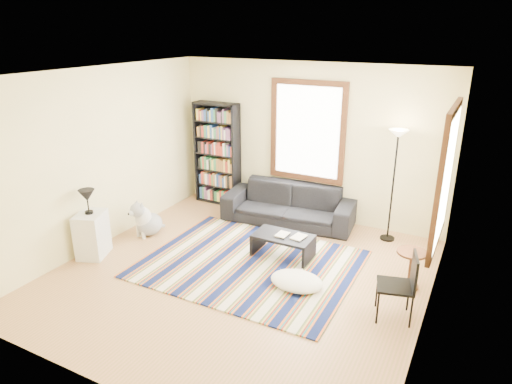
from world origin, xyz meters
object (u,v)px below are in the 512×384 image
at_px(floor_cushion, 297,281).
at_px(side_table, 410,269).
at_px(white_cabinet, 92,235).
at_px(dog, 149,217).
at_px(folding_chair, 395,286).
at_px(floor_lamp, 393,187).
at_px(coffee_table, 283,246).
at_px(bookshelf, 217,154).
at_px(sofa, 289,204).

xyz_separation_m(floor_cushion, side_table, (1.35, 0.71, 0.18)).
relative_size(white_cabinet, dog, 1.12).
relative_size(folding_chair, white_cabinet, 1.23).
xyz_separation_m(floor_lamp, folding_chair, (0.53, -2.17, -0.50)).
bearing_deg(coffee_table, floor_cushion, -53.47).
height_order(side_table, white_cabinet, white_cabinet).
relative_size(folding_chair, dog, 1.38).
height_order(bookshelf, floor_lamp, bookshelf).
bearing_deg(coffee_table, side_table, -0.15).
xyz_separation_m(folding_chair, dog, (-4.18, 0.48, -0.12)).
xyz_separation_m(side_table, white_cabinet, (-4.50, -1.31, 0.08)).
relative_size(floor_lamp, dog, 2.99).
distance_m(floor_lamp, side_table, 1.63).
xyz_separation_m(sofa, floor_cushion, (0.99, -1.98, -0.25)).
distance_m(sofa, dog, 2.46).
height_order(bookshelf, folding_chair, bookshelf).
bearing_deg(sofa, floor_lamp, -2.74).
xyz_separation_m(floor_cushion, white_cabinet, (-3.15, -0.60, 0.26)).
xyz_separation_m(bookshelf, folding_chair, (3.95, -2.34, -0.57)).
bearing_deg(white_cabinet, sofa, 28.24).
distance_m(coffee_table, folding_chair, 2.01).
height_order(folding_chair, dog, folding_chair).
relative_size(floor_cushion, white_cabinet, 1.05).
distance_m(coffee_table, floor_cushion, 0.89).
relative_size(side_table, folding_chair, 0.63).
relative_size(sofa, floor_lamp, 1.25).
height_order(side_table, dog, dog).
bearing_deg(side_table, folding_chair, -93.61).
bearing_deg(folding_chair, bookshelf, 134.47).
distance_m(coffee_table, side_table, 1.88).
relative_size(coffee_table, side_table, 1.67).
relative_size(coffee_table, folding_chair, 1.05).
relative_size(bookshelf, side_table, 3.70).
distance_m(sofa, floor_cushion, 2.23).
height_order(folding_chair, white_cabinet, folding_chair).
relative_size(sofa, folding_chair, 2.71).
bearing_deg(side_table, dog, -175.84).
bearing_deg(white_cabinet, floor_lamp, 12.56).
distance_m(floor_cushion, dog, 2.91).
xyz_separation_m(floor_lamp, side_table, (0.58, -1.37, -0.66)).
distance_m(side_table, folding_chair, 0.81).
bearing_deg(sofa, folding_chair, -48.07).
height_order(bookshelf, white_cabinet, bookshelf).
relative_size(sofa, floor_cushion, 3.17).
relative_size(floor_cushion, floor_lamp, 0.40).
bearing_deg(sofa, coffee_table, -76.10).
height_order(coffee_table, side_table, side_table).
relative_size(coffee_table, white_cabinet, 1.29).
xyz_separation_m(coffee_table, floor_lamp, (1.30, 1.37, 0.75)).
xyz_separation_m(floor_cushion, floor_lamp, (0.77, 2.08, 0.84)).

